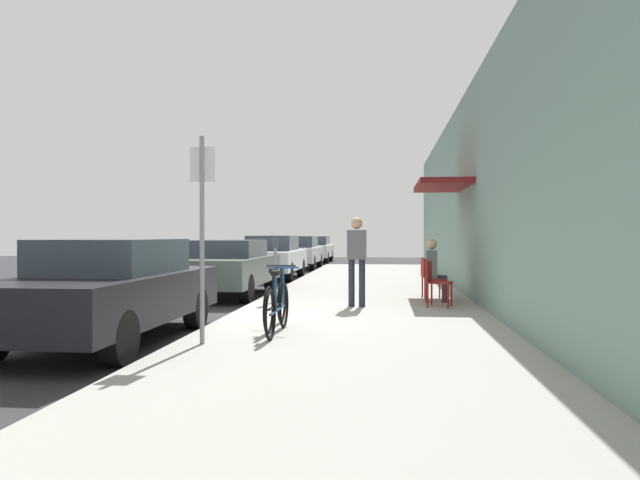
{
  "coord_description": "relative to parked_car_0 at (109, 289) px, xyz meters",
  "views": [
    {
      "loc": [
        2.66,
        -9.74,
        1.48
      ],
      "look_at": [
        0.96,
        6.06,
        1.35
      ],
      "focal_mm": 33.28,
      "sensor_mm": 36.0,
      "label": 1
    }
  ],
  "objects": [
    {
      "name": "ground_plane",
      "position": [
        1.1,
        1.95,
        -0.74
      ],
      "size": [
        60.0,
        60.0,
        0.0
      ],
      "primitive_type": "plane",
      "color": "#2D2D30"
    },
    {
      "name": "sidewalk_slab",
      "position": [
        3.35,
        3.95,
        -0.68
      ],
      "size": [
        4.5,
        32.0,
        0.12
      ],
      "primitive_type": "cube",
      "color": "#9E9B93",
      "rests_on": "ground_plane"
    },
    {
      "name": "building_facade",
      "position": [
        5.74,
        3.96,
        1.63
      ],
      "size": [
        1.4,
        32.0,
        4.73
      ],
      "color": "gray",
      "rests_on": "ground_plane"
    },
    {
      "name": "parked_car_0",
      "position": [
        0.0,
        0.0,
        0.0
      ],
      "size": [
        1.8,
        4.4,
        1.42
      ],
      "color": "black",
      "rests_on": "ground_plane"
    },
    {
      "name": "parked_car_1",
      "position": [
        0.0,
        6.23,
        -0.02
      ],
      "size": [
        1.8,
        4.4,
        1.36
      ],
      "color": "#47514C",
      "rests_on": "ground_plane"
    },
    {
      "name": "parked_car_2",
      "position": [
        0.0,
        12.02,
        0.01
      ],
      "size": [
        1.8,
        4.4,
        1.47
      ],
      "color": "silver",
      "rests_on": "ground_plane"
    },
    {
      "name": "parked_car_3",
      "position": [
        0.0,
        18.14,
        0.0
      ],
      "size": [
        1.8,
        4.4,
        1.44
      ],
      "color": "#B7B7BC",
      "rests_on": "ground_plane"
    },
    {
      "name": "parked_car_4",
      "position": [
        0.0,
        24.25,
        -0.0
      ],
      "size": [
        1.8,
        4.4,
        1.42
      ],
      "color": "silver",
      "rests_on": "ground_plane"
    },
    {
      "name": "parking_meter",
      "position": [
        1.55,
        4.17,
        0.15
      ],
      "size": [
        0.12,
        0.1,
        1.32
      ],
      "color": "slate",
      "rests_on": "sidewalk_slab"
    },
    {
      "name": "street_sign",
      "position": [
        1.5,
        -0.58,
        0.9
      ],
      "size": [
        0.32,
        0.06,
        2.6
      ],
      "color": "gray",
      "rests_on": "sidewalk_slab"
    },
    {
      "name": "bicycle_0",
      "position": [
        2.3,
        0.27,
        -0.26
      ],
      "size": [
        0.46,
        1.71,
        0.9
      ],
      "color": "black",
      "rests_on": "sidewalk_slab"
    },
    {
      "name": "bicycle_1",
      "position": [
        2.18,
        0.76,
        -0.26
      ],
      "size": [
        0.46,
        1.71,
        0.9
      ],
      "color": "black",
      "rests_on": "sidewalk_slab"
    },
    {
      "name": "cafe_chair_0",
      "position": [
        4.74,
        3.61,
        -0.11
      ],
      "size": [
        0.54,
        0.54,
        0.87
      ],
      "color": "maroon",
      "rests_on": "sidewalk_slab"
    },
    {
      "name": "cafe_chair_1",
      "position": [
        4.74,
        4.47,
        -0.11
      ],
      "size": [
        0.47,
        0.47,
        0.87
      ],
      "color": "maroon",
      "rests_on": "sidewalk_slab"
    },
    {
      "name": "seated_patron_1",
      "position": [
        4.8,
        4.47,
        0.08
      ],
      "size": [
        0.44,
        0.38,
        1.29
      ],
      "color": "#232838",
      "rests_on": "sidewalk_slab"
    },
    {
      "name": "cafe_chair_2",
      "position": [
        4.74,
        5.26,
        -0.11
      ],
      "size": [
        0.48,
        0.48,
        0.87
      ],
      "color": "maroon",
      "rests_on": "sidewalk_slab"
    },
    {
      "name": "pedestrian_standing",
      "position": [
        3.25,
        3.49,
        0.38
      ],
      "size": [
        0.36,
        0.22,
        1.7
      ],
      "color": "#232838",
      "rests_on": "sidewalk_slab"
    }
  ]
}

